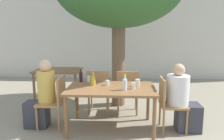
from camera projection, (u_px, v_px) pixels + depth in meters
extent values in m
plane|color=gray|center=(111.00, 128.00, 3.88)|extent=(30.00, 30.00, 0.00)
cube|color=beige|center=(118.00, 40.00, 7.80)|extent=(10.00, 0.08, 2.80)
cylinder|color=brown|center=(118.00, 64.00, 4.99)|extent=(0.30, 0.30, 1.91)
cube|color=brown|center=(111.00, 88.00, 3.75)|extent=(1.50, 0.96, 0.04)
cylinder|color=brown|center=(66.00, 118.00, 3.44)|extent=(0.06, 0.06, 0.71)
cylinder|color=brown|center=(154.00, 120.00, 3.37)|extent=(0.06, 0.06, 0.71)
cylinder|color=brown|center=(77.00, 101.00, 4.26)|extent=(0.06, 0.06, 0.71)
cylinder|color=brown|center=(148.00, 102.00, 4.20)|extent=(0.06, 0.06, 0.71)
cube|color=brown|center=(58.00, 70.00, 5.50)|extent=(1.13, 0.80, 0.04)
cylinder|color=brown|center=(34.00, 88.00, 5.26)|extent=(0.06, 0.06, 0.71)
cylinder|color=brown|center=(76.00, 88.00, 5.21)|extent=(0.06, 0.06, 0.71)
cylinder|color=brown|center=(44.00, 81.00, 5.93)|extent=(0.06, 0.06, 0.71)
cylinder|color=brown|center=(81.00, 82.00, 5.88)|extent=(0.06, 0.06, 0.71)
cube|color=#A87A4C|center=(51.00, 103.00, 3.85)|extent=(0.44, 0.44, 0.04)
cube|color=#A87A4C|center=(61.00, 90.00, 3.80)|extent=(0.04, 0.44, 0.45)
cylinder|color=#A87A4C|center=(45.00, 111.00, 4.09)|extent=(0.04, 0.04, 0.43)
cylinder|color=#A87A4C|center=(37.00, 120.00, 3.72)|extent=(0.04, 0.04, 0.43)
cylinder|color=#A87A4C|center=(65.00, 112.00, 4.07)|extent=(0.04, 0.04, 0.43)
cylinder|color=#A87A4C|center=(59.00, 120.00, 3.70)|extent=(0.04, 0.04, 0.43)
cube|color=#A87A4C|center=(173.00, 105.00, 3.75)|extent=(0.44, 0.44, 0.04)
cube|color=#A87A4C|center=(162.00, 91.00, 3.71)|extent=(0.04, 0.44, 0.45)
cylinder|color=#A87A4C|center=(187.00, 123.00, 3.59)|extent=(0.04, 0.04, 0.43)
cylinder|color=#A87A4C|center=(181.00, 114.00, 3.97)|extent=(0.04, 0.04, 0.43)
cylinder|color=#A87A4C|center=(164.00, 122.00, 3.61)|extent=(0.04, 0.04, 0.43)
cylinder|color=#A87A4C|center=(160.00, 114.00, 3.98)|extent=(0.04, 0.04, 0.43)
cube|color=#A87A4C|center=(99.00, 91.00, 4.60)|extent=(0.44, 0.44, 0.04)
cube|color=#A87A4C|center=(98.00, 82.00, 4.36)|extent=(0.44, 0.04, 0.45)
cylinder|color=#A87A4C|center=(109.00, 99.00, 4.82)|extent=(0.04, 0.04, 0.43)
cylinder|color=#A87A4C|center=(92.00, 99.00, 4.84)|extent=(0.04, 0.04, 0.43)
cylinder|color=#A87A4C|center=(107.00, 105.00, 4.45)|extent=(0.04, 0.04, 0.43)
cylinder|color=#A87A4C|center=(89.00, 105.00, 4.47)|extent=(0.04, 0.04, 0.43)
cube|color=#A87A4C|center=(128.00, 92.00, 4.57)|extent=(0.44, 0.44, 0.04)
cube|color=#A87A4C|center=(128.00, 83.00, 4.33)|extent=(0.44, 0.04, 0.45)
cylinder|color=#A87A4C|center=(136.00, 100.00, 4.79)|extent=(0.04, 0.04, 0.43)
cylinder|color=#A87A4C|center=(119.00, 99.00, 4.81)|extent=(0.04, 0.04, 0.43)
cylinder|color=#A87A4C|center=(137.00, 106.00, 4.42)|extent=(0.04, 0.04, 0.43)
cylinder|color=#A87A4C|center=(118.00, 105.00, 4.44)|extent=(0.04, 0.04, 0.43)
cube|color=#383842|center=(37.00, 114.00, 3.91)|extent=(0.40, 0.27, 0.47)
cylinder|color=gold|center=(46.00, 87.00, 3.81)|extent=(0.30, 0.30, 0.55)
sphere|color=beige|center=(45.00, 66.00, 3.74)|extent=(0.21, 0.21, 0.21)
cube|color=#383842|center=(188.00, 117.00, 3.77)|extent=(0.40, 0.34, 0.47)
cylinder|color=white|center=(178.00, 90.00, 3.70)|extent=(0.38, 0.38, 0.50)
sphere|color=tan|center=(179.00, 70.00, 3.64)|extent=(0.21, 0.21, 0.21)
cylinder|color=silver|center=(125.00, 85.00, 3.56)|extent=(0.08, 0.08, 0.18)
cylinder|color=silver|center=(125.00, 77.00, 3.54)|extent=(0.03, 0.03, 0.06)
cylinder|color=gold|center=(125.00, 75.00, 3.54)|extent=(0.04, 0.04, 0.01)
cylinder|color=gold|center=(93.00, 81.00, 3.86)|extent=(0.08, 0.08, 0.16)
cylinder|color=gold|center=(93.00, 75.00, 3.84)|extent=(0.03, 0.03, 0.06)
cylinder|color=gold|center=(93.00, 73.00, 3.84)|extent=(0.04, 0.04, 0.01)
cylinder|color=#331923|center=(81.00, 77.00, 4.13)|extent=(0.06, 0.06, 0.19)
cylinder|color=#331923|center=(81.00, 70.00, 4.11)|extent=(0.03, 0.03, 0.07)
cylinder|color=gold|center=(81.00, 68.00, 4.10)|extent=(0.03, 0.03, 0.01)
cylinder|color=silver|center=(138.00, 83.00, 3.82)|extent=(0.08, 0.08, 0.13)
cylinder|color=white|center=(88.00, 79.00, 4.15)|extent=(0.06, 0.06, 0.12)
cylinder|color=white|center=(107.00, 83.00, 3.89)|extent=(0.07, 0.07, 0.09)
cylinder|color=silver|center=(133.00, 86.00, 3.64)|extent=(0.06, 0.06, 0.11)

